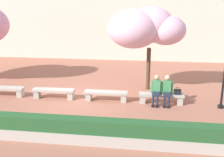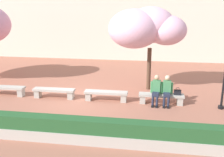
{
  "view_description": "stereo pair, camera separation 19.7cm",
  "coord_description": "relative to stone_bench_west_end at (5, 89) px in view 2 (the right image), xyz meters",
  "views": [
    {
      "loc": [
        2.98,
        -10.94,
        4.17
      ],
      "look_at": [
        1.46,
        0.2,
        1.0
      ],
      "focal_mm": 42.0,
      "sensor_mm": 36.0,
      "label": 1
    },
    {
      "loc": [
        3.17,
        -10.91,
        4.17
      ],
      "look_at": [
        1.46,
        0.2,
        1.0
      ],
      "focal_mm": 42.0,
      "sensor_mm": 36.0,
      "label": 2
    }
  ],
  "objects": [
    {
      "name": "stone_bench_near_west",
      "position": [
        2.44,
        0.0,
        0.0
      ],
      "size": [
        1.94,
        0.44,
        0.45
      ],
      "color": "#ADA89E",
      "rests_on": "ground"
    },
    {
      "name": "cherry_tree_main",
      "position": [
        6.49,
        1.91,
        2.79
      ],
      "size": [
        3.73,
        2.6,
        4.1
      ],
      "color": "#513828",
      "rests_on": "ground"
    },
    {
      "name": "stone_bench_near_east",
      "position": [
        7.31,
        0.0,
        0.0
      ],
      "size": [
        1.94,
        0.44,
        0.45
      ],
      "color": "#ADA89E",
      "rests_on": "ground"
    },
    {
      "name": "person_seated_left",
      "position": [
        7.08,
        -0.05,
        0.39
      ],
      "size": [
        0.51,
        0.71,
        1.29
      ],
      "color": "black",
      "rests_on": "ground"
    },
    {
      "name": "handbag",
      "position": [
        7.98,
        0.0,
        0.27
      ],
      "size": [
        0.3,
        0.15,
        0.34
      ],
      "color": "black",
      "rests_on": "stone_bench_near_east"
    },
    {
      "name": "ground_plane",
      "position": [
        3.65,
        0.0,
        -0.31
      ],
      "size": [
        100.0,
        100.0,
        0.0
      ],
      "primitive_type": "plane",
      "color": "#9E604C"
    },
    {
      "name": "planter_hedge_foreground",
      "position": [
        3.65,
        -3.72,
        0.08
      ],
      "size": [
        12.93,
        0.5,
        0.8
      ],
      "color": "#ADA89E",
      "rests_on": "ground"
    },
    {
      "name": "stone_bench_west_end",
      "position": [
        0.0,
        0.0,
        0.0
      ],
      "size": [
        1.94,
        0.44,
        0.45
      ],
      "color": "#ADA89E",
      "rests_on": "ground"
    },
    {
      "name": "stone_bench_center",
      "position": [
        4.87,
        0.0,
        0.0
      ],
      "size": [
        1.94,
        0.44,
        0.45
      ],
      "color": "#ADA89E",
      "rests_on": "ground"
    },
    {
      "name": "person_seated_right",
      "position": [
        7.53,
        -0.05,
        0.39
      ],
      "size": [
        0.51,
        0.7,
        1.29
      ],
      "color": "black",
      "rests_on": "ground"
    }
  ]
}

